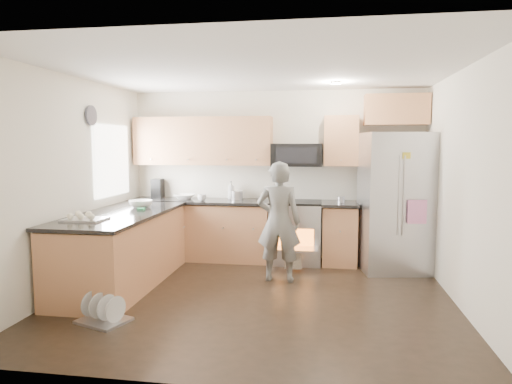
% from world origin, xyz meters
% --- Properties ---
extents(ground, '(4.50, 4.50, 0.00)m').
position_xyz_m(ground, '(0.00, 0.00, 0.00)').
color(ground, black).
rests_on(ground, ground).
extents(room_shell, '(4.54, 4.04, 2.62)m').
position_xyz_m(room_shell, '(-0.04, 0.02, 1.67)').
color(room_shell, silver).
rests_on(room_shell, ground).
extents(back_cabinet_run, '(4.45, 0.64, 2.50)m').
position_xyz_m(back_cabinet_run, '(-0.58, 1.75, 0.96)').
color(back_cabinet_run, '#C17D4D').
rests_on(back_cabinet_run, ground).
extents(peninsula, '(0.96, 2.36, 1.02)m').
position_xyz_m(peninsula, '(-1.75, 0.25, 0.46)').
color(peninsula, '#C17D4D').
rests_on(peninsula, ground).
extents(stove_range, '(0.76, 0.97, 1.79)m').
position_xyz_m(stove_range, '(0.35, 1.69, 0.68)').
color(stove_range, '#B7B7BC').
rests_on(stove_range, ground).
extents(refrigerator, '(1.06, 0.89, 1.94)m').
position_xyz_m(refrigerator, '(1.77, 1.45, 0.97)').
color(refrigerator, '#B7B7BC').
rests_on(refrigerator, ground).
extents(person, '(0.57, 0.38, 1.56)m').
position_xyz_m(person, '(0.19, 0.71, 0.78)').
color(person, gray).
rests_on(person, ground).
extents(dish_rack, '(0.57, 0.51, 0.29)m').
position_xyz_m(dish_rack, '(-1.40, -0.96, 0.08)').
color(dish_rack, '#B7B7BC').
rests_on(dish_rack, ground).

